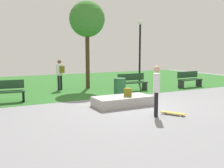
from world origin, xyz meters
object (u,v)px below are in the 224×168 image
(park_bench_far_left, at_px, (132,82))
(pedestrian_with_backpack, at_px, (60,72))
(skateboard_by_ledge, at_px, (173,113))
(park_bench_near_path, at_px, (189,79))
(tree_tall_oak, at_px, (87,20))
(lamp_post, at_px, (140,45))
(park_bench_near_lamppost, at_px, (4,91))
(concrete_ledge, at_px, (123,101))
(backpack_on_ledge, at_px, (128,92))
(skater_performing_trick, at_px, (156,87))
(trash_bin, at_px, (120,88))

(park_bench_far_left, height_order, pedestrian_with_backpack, pedestrian_with_backpack)
(skateboard_by_ledge, height_order, park_bench_near_path, park_bench_near_path)
(pedestrian_with_backpack, bearing_deg, park_bench_near_path, -18.71)
(tree_tall_oak, distance_m, lamp_post, 3.87)
(park_bench_near_lamppost, height_order, lamp_post, lamp_post)
(park_bench_near_path, distance_m, tree_tall_oak, 6.77)
(park_bench_far_left, distance_m, tree_tall_oak, 4.22)
(tree_tall_oak, bearing_deg, park_bench_near_lamppost, -154.70)
(concrete_ledge, bearing_deg, backpack_on_ledge, -32.25)
(skater_performing_trick, height_order, park_bench_near_path, skater_performing_trick)
(skater_performing_trick, xyz_separation_m, park_bench_far_left, (2.12, 4.83, -0.47))
(pedestrian_with_backpack, bearing_deg, park_bench_near_lamppost, -143.51)
(backpack_on_ledge, relative_size, park_bench_near_lamppost, 0.20)
(concrete_ledge, xyz_separation_m, park_bench_near_path, (6.00, 2.62, 0.29))
(concrete_ledge, xyz_separation_m, skater_performing_trick, (0.19, -1.86, 0.77))
(tree_tall_oak, xyz_separation_m, lamp_post, (3.62, 0.19, -1.35))
(skateboard_by_ledge, relative_size, trash_bin, 0.90)
(park_bench_near_lamppost, bearing_deg, backpack_on_ledge, -34.70)
(park_bench_far_left, bearing_deg, tree_tall_oak, 131.44)
(backpack_on_ledge, distance_m, park_bench_near_lamppost, 5.07)
(lamp_post, bearing_deg, backpack_on_ledge, -127.50)
(park_bench_near_lamppost, bearing_deg, skateboard_by_ledge, -44.87)
(skateboard_by_ledge, bearing_deg, park_bench_near_path, 41.49)
(tree_tall_oak, bearing_deg, park_bench_near_path, -23.16)
(skateboard_by_ledge, relative_size, lamp_post, 0.20)
(park_bench_far_left, bearing_deg, park_bench_near_lamppost, -178.25)
(skater_performing_trick, height_order, tree_tall_oak, tree_tall_oak)
(backpack_on_ledge, xyz_separation_m, trash_bin, (0.66, 1.81, -0.10))
(concrete_ledge, xyz_separation_m, park_bench_near_lamppost, (-4.00, 2.78, 0.29))
(backpack_on_ledge, xyz_separation_m, pedestrian_with_backpack, (-1.18, 5.10, 0.45))
(skater_performing_trick, xyz_separation_m, park_bench_near_path, (5.81, 4.47, -0.47))
(backpack_on_ledge, bearing_deg, pedestrian_with_backpack, 143.56)
(concrete_ledge, bearing_deg, park_bench_near_path, 23.57)
(trash_bin, bearing_deg, park_bench_near_lamppost, 167.39)
(concrete_ledge, relative_size, lamp_post, 0.56)
(backpack_on_ledge, height_order, tree_tall_oak, tree_tall_oak)
(skateboard_by_ledge, relative_size, park_bench_near_lamppost, 0.48)
(skateboard_by_ledge, distance_m, pedestrian_with_backpack, 7.26)
(skater_performing_trick, xyz_separation_m, trash_bin, (0.64, 3.56, -0.52))
(backpack_on_ledge, relative_size, lamp_post, 0.08)
(skater_performing_trick, height_order, pedestrian_with_backpack, skater_performing_trick)
(park_bench_near_path, height_order, pedestrian_with_backpack, pedestrian_with_backpack)
(concrete_ledge, height_order, park_bench_far_left, park_bench_far_left)
(concrete_ledge, height_order, skater_performing_trick, skater_performing_trick)
(skateboard_by_ledge, bearing_deg, lamp_post, 64.47)
(skateboard_by_ledge, distance_m, lamp_post, 8.24)
(park_bench_far_left, relative_size, tree_tall_oak, 0.33)
(concrete_ledge, bearing_deg, skater_performing_trick, -84.21)
(park_bench_near_lamppost, distance_m, trash_bin, 4.94)
(concrete_ledge, height_order, lamp_post, lamp_post)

